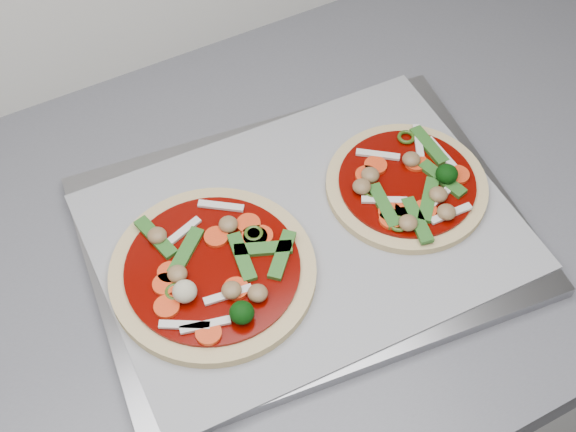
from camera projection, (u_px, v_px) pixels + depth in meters
name	position (u px, v px, depth m)	size (l,w,h in m)	color
baking_tray	(305.00, 235.00, 0.84)	(0.44, 0.33, 0.01)	gray
parchment	(305.00, 231.00, 0.83)	(0.43, 0.31, 0.00)	#97979D
pizza_left	(213.00, 271.00, 0.79)	(0.26, 0.26, 0.03)	#D4BF78
pizza_right	(408.00, 186.00, 0.86)	(0.19, 0.19, 0.03)	#D4BF78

